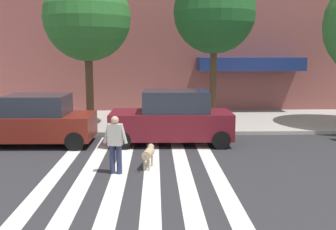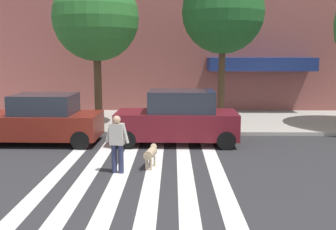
# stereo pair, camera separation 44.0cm
# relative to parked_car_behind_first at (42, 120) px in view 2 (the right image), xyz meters

# --- Properties ---
(ground_plane) EXTENTS (160.00, 160.00, 0.00)m
(ground_plane) POSITION_rel_parked_car_behind_first_xyz_m (2.50, -4.62, -0.88)
(ground_plane) COLOR #2B2B2D
(sidewalk_far) EXTENTS (80.00, 6.00, 0.15)m
(sidewalk_far) POSITION_rel_parked_car_behind_first_xyz_m (2.50, 4.39, -0.81)
(sidewalk_far) COLOR #A7A197
(sidewalk_far) RESTS_ON ground_plane
(crosswalk_stripes) EXTENTS (4.95, 11.41, 0.01)m
(crosswalk_stripes) POSITION_rel_parked_car_behind_first_xyz_m (3.87, -4.62, -0.88)
(crosswalk_stripes) COLOR silver
(crosswalk_stripes) RESTS_ON ground_plane
(parked_car_behind_first) EXTENTS (4.37, 2.09, 1.85)m
(parked_car_behind_first) POSITION_rel_parked_car_behind_first_xyz_m (0.00, 0.00, 0.00)
(parked_car_behind_first) COLOR maroon
(parked_car_behind_first) RESTS_ON ground_plane
(parked_car_third_in_line) EXTENTS (4.48, 2.02, 1.98)m
(parked_car_third_in_line) POSITION_rel_parked_car_behind_first_xyz_m (5.05, -0.00, 0.07)
(parked_car_third_in_line) COLOR maroon
(parked_car_third_in_line) RESTS_ON ground_plane
(street_tree_nearest) EXTENTS (3.72, 3.72, 6.55)m
(street_tree_nearest) POSITION_rel_parked_car_behind_first_xyz_m (1.54, 2.96, 3.94)
(street_tree_nearest) COLOR #4C3823
(street_tree_nearest) RESTS_ON sidewalk_far
(street_tree_middle) EXTENTS (3.61, 3.61, 6.76)m
(street_tree_middle) POSITION_rel_parked_car_behind_first_xyz_m (7.05, 3.36, 4.20)
(street_tree_middle) COLOR #4C3823
(street_tree_middle) RESTS_ON sidewalk_far
(pedestrian_dog_walker) EXTENTS (0.71, 0.31, 1.64)m
(pedestrian_dog_walker) POSITION_rel_parked_car_behind_first_xyz_m (3.31, -3.55, 0.05)
(pedestrian_dog_walker) COLOR #282D4C
(pedestrian_dog_walker) RESTS_ON ground_plane
(dog_on_leash) EXTENTS (0.38, 1.02, 0.65)m
(dog_on_leash) POSITION_rel_parked_car_behind_first_xyz_m (4.22, -3.04, -0.44)
(dog_on_leash) COLOR tan
(dog_on_leash) RESTS_ON ground_plane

